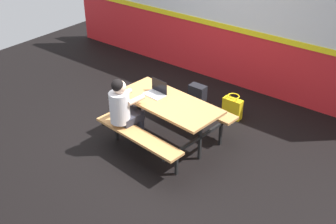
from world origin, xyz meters
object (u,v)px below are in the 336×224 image
tote_bag_bright (232,108)px  backpack_dark (198,97)px  picnic_table_main (168,111)px  student_nearer (124,108)px  laptop_silver (156,91)px

tote_bag_bright → backpack_dark: bearing=-173.4°
picnic_table_main → tote_bag_bright: size_ratio=3.99×
student_nearer → tote_bag_bright: size_ratio=2.81×
picnic_table_main → backpack_dark: size_ratio=3.90×
picnic_table_main → laptop_silver: size_ratio=5.06×
student_nearer → backpack_dark: student_nearer is taller
tote_bag_bright → laptop_silver: bearing=-120.1°
picnic_table_main → student_nearer: bearing=-129.4°
picnic_table_main → tote_bag_bright: picnic_table_main is taller
tote_bag_bright → picnic_table_main: bearing=-108.2°
student_nearer → picnic_table_main: bearing=50.6°
picnic_table_main → backpack_dark: (-0.26, 1.19, -0.36)m
laptop_silver → tote_bag_bright: size_ratio=0.79×
laptop_silver → backpack_dark: 1.27m
laptop_silver → backpack_dark: (0.02, 1.13, -0.57)m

